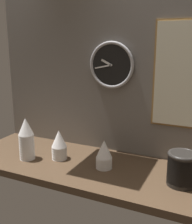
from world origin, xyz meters
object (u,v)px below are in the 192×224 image
at_px(cup_stack_center_left, 59,145).
at_px(menu_board, 185,75).
at_px(cup_stack_center_right, 104,154).
at_px(bowl_stack_far_right, 182,168).
at_px(cup_stack_left, 26,139).
at_px(wall_clock, 111,65).

height_order(cup_stack_center_left, menu_board, menu_board).
bearing_deg(cup_stack_center_right, cup_stack_center_left, 179.33).
distance_m(cup_stack_center_right, bowl_stack_far_right, 0.42).
relative_size(cup_stack_center_left, menu_board, 0.30).
bearing_deg(cup_stack_left, menu_board, 22.04).
height_order(cup_stack_left, menu_board, menu_board).
xyz_separation_m(wall_clock, menu_board, (0.43, 0.01, -0.04)).
distance_m(cup_stack_center_left, cup_stack_left, 0.20).
height_order(cup_stack_center_right, bowl_stack_far_right, bowl_stack_far_right).
relative_size(cup_stack_center_right, bowl_stack_far_right, 0.97).
bearing_deg(wall_clock, bowl_stack_far_right, -28.24).
distance_m(cup_stack_left, bowl_stack_far_right, 0.89).
distance_m(cup_stack_center_left, cup_stack_center_right, 0.29).
distance_m(cup_stack_left, cup_stack_center_right, 0.48).
relative_size(cup_stack_center_left, cup_stack_center_right, 1.09).
distance_m(bowl_stack_far_right, wall_clock, 0.72).
height_order(bowl_stack_far_right, menu_board, menu_board).
bearing_deg(cup_stack_left, bowl_stack_far_right, 4.42).
relative_size(cup_stack_left, bowl_stack_far_right, 1.51).
bearing_deg(cup_stack_left, cup_stack_center_left, 25.07).
xyz_separation_m(cup_stack_center_left, menu_board, (0.66, 0.25, 0.42)).
xyz_separation_m(bowl_stack_far_right, wall_clock, (-0.48, 0.26, 0.46)).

